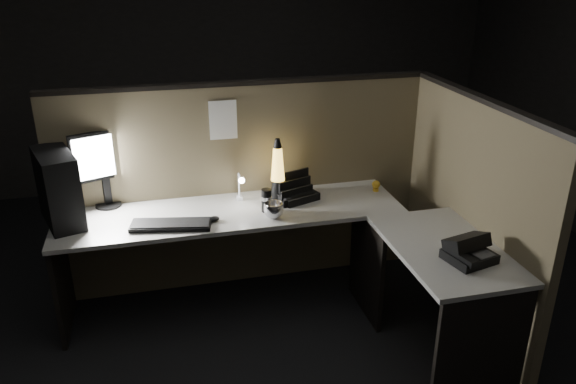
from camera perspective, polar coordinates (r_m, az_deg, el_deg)
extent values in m
plane|color=black|center=(3.69, -1.47, -15.91)|extent=(6.00, 6.00, 0.00)
plane|color=#282623|center=(5.92, -8.09, 13.38)|extent=(6.00, 0.00, 6.00)
cube|color=brown|center=(4.09, -4.39, 0.46)|extent=(2.66, 0.06, 1.50)
cube|color=brown|center=(3.82, 17.94, -2.36)|extent=(0.06, 1.66, 1.50)
cube|color=#B0AFA6|center=(3.79, -5.76, -2.10)|extent=(2.30, 0.60, 0.03)
cube|color=#B0AFA6|center=(3.45, 15.68, -5.56)|extent=(0.60, 1.00, 0.03)
cube|color=black|center=(3.99, -21.98, -8.36)|extent=(0.03, 0.55, 0.70)
cube|color=black|center=(3.31, 19.06, -14.94)|extent=(0.55, 0.03, 0.70)
cube|color=black|center=(3.90, 7.97, -7.46)|extent=(0.03, 0.55, 0.70)
cube|color=black|center=(3.80, -22.29, 0.37)|extent=(0.33, 0.49, 0.47)
cylinder|color=black|center=(4.02, -17.77, -1.24)|extent=(0.17, 0.17, 0.01)
cube|color=black|center=(4.00, -17.93, 0.24)|extent=(0.06, 0.05, 0.19)
cube|color=black|center=(3.91, -18.37, 3.56)|extent=(0.39, 0.17, 0.33)
cube|color=white|center=(3.90, -18.39, 3.46)|extent=(0.34, 0.13, 0.28)
cube|color=black|center=(3.62, -11.79, -3.28)|extent=(0.53, 0.26, 0.02)
ellipsoid|color=black|center=(3.64, -7.58, -2.74)|extent=(0.09, 0.08, 0.03)
cube|color=white|center=(3.94, -4.95, -0.61)|extent=(0.04, 0.05, 0.03)
cylinder|color=white|center=(3.90, -5.00, 0.73)|extent=(0.01, 0.01, 0.17)
cylinder|color=white|center=(3.81, -4.91, 1.60)|extent=(0.01, 0.11, 0.01)
sphere|color=white|center=(3.75, -4.74, 1.17)|extent=(0.04, 0.04, 0.04)
cube|color=black|center=(3.94, 0.77, -0.32)|extent=(0.32, 0.31, 0.05)
cube|color=black|center=(3.89, 0.91, 0.04)|extent=(0.25, 0.10, 0.09)
cube|color=black|center=(3.98, 0.50, 1.23)|extent=(0.25, 0.10, 0.18)
cone|color=black|center=(3.92, -1.04, 0.29)|extent=(0.12, 0.12, 0.14)
cone|color=yellow|center=(3.86, -1.06, 2.86)|extent=(0.10, 0.10, 0.24)
sphere|color=#913915|center=(3.88, -1.05, 1.82)|extent=(0.05, 0.05, 0.05)
sphere|color=#913915|center=(3.85, -1.06, 3.01)|extent=(0.03, 0.03, 0.03)
cone|color=black|center=(3.81, -1.07, 4.98)|extent=(0.06, 0.06, 0.06)
cylinder|color=black|center=(3.72, -2.21, -0.86)|extent=(0.07, 0.07, 0.16)
imported|color=#B9B8BF|center=(3.65, -1.47, -1.88)|extent=(0.17, 0.17, 0.10)
sphere|color=gold|center=(4.11, 8.94, 0.76)|extent=(0.06, 0.06, 0.06)
cube|color=white|center=(3.87, -6.61, 7.27)|extent=(0.19, 0.00, 0.27)
cube|color=black|center=(3.32, 17.93, -6.24)|extent=(0.29, 0.27, 0.05)
cube|color=black|center=(3.32, 17.69, -4.92)|extent=(0.28, 0.20, 0.12)
cube|color=black|center=(3.22, 17.33, -6.37)|extent=(0.09, 0.19, 0.04)
cube|color=#3F3F42|center=(3.31, 19.08, -5.90)|extent=(0.13, 0.13, 0.00)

